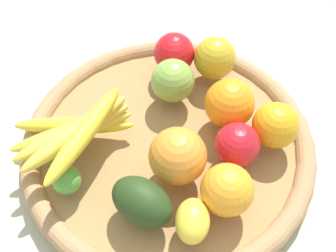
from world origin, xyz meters
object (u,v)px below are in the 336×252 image
(apple_2, at_px, (174,53))
(lime_0, at_px, (67,180))
(orange_2, at_px, (227,190))
(lemon_0, at_px, (192,221))
(orange_1, at_px, (229,104))
(apple_0, at_px, (215,58))
(avocado, at_px, (142,201))
(apple_3, at_px, (237,145))
(apple_1, at_px, (173,81))
(banana_bunch, at_px, (76,131))
(orange_0, at_px, (178,156))
(orange_3, at_px, (275,125))

(apple_2, height_order, lime_0, apple_2)
(orange_2, bearing_deg, lemon_0, -2.92)
(orange_1, xyz_separation_m, apple_0, (-0.06, -0.09, -0.00))
(orange_2, bearing_deg, orange_1, -138.61)
(avocado, distance_m, orange_2, 0.11)
(apple_3, xyz_separation_m, lime_0, (0.21, -0.12, -0.01))
(avocado, height_order, apple_1, apple_1)
(banana_bunch, distance_m, apple_3, 0.23)
(avocado, bearing_deg, orange_1, -170.67)
(lemon_0, bearing_deg, avocado, -61.61)
(banana_bunch, relative_size, apple_0, 2.56)
(apple_2, bearing_deg, orange_1, 83.18)
(avocado, height_order, orange_2, orange_2)
(orange_1, bearing_deg, lemon_0, 29.11)
(apple_3, distance_m, apple_0, 0.18)
(lime_0, bearing_deg, orange_2, 131.84)
(orange_0, height_order, avocado, orange_0)
(orange_0, height_order, lime_0, orange_0)
(apple_2, relative_size, banana_bunch, 0.38)
(apple_1, distance_m, lime_0, 0.23)
(lime_0, height_order, orange_3, orange_3)
(avocado, distance_m, apple_3, 0.16)
(apple_3, distance_m, lemon_0, 0.13)
(avocado, relative_size, orange_3, 1.26)
(orange_0, distance_m, orange_3, 0.16)
(avocado, bearing_deg, apple_1, -143.14)
(orange_0, distance_m, apple_0, 0.21)
(orange_0, xyz_separation_m, apple_2, (-0.14, -0.16, -0.01))
(lemon_0, bearing_deg, orange_1, -150.89)
(apple_0, height_order, orange_3, apple_0)
(orange_2, height_order, orange_3, orange_2)
(avocado, xyz_separation_m, apple_1, (-0.17, -0.13, 0.01))
(apple_2, relative_size, apple_1, 1.00)
(orange_1, distance_m, apple_1, 0.10)
(apple_3, relative_size, orange_3, 0.94)
(orange_0, height_order, apple_3, orange_0)
(orange_1, relative_size, apple_0, 1.07)
(orange_0, relative_size, apple_3, 1.25)
(orange_0, xyz_separation_m, apple_0, (-0.18, -0.11, -0.00))
(orange_1, bearing_deg, apple_3, 52.12)
(avocado, relative_size, apple_0, 1.20)
(orange_1, bearing_deg, apple_2, -96.82)
(avocado, height_order, orange_3, orange_3)
(orange_0, xyz_separation_m, lime_0, (0.13, -0.08, -0.02))
(apple_3, xyz_separation_m, lemon_0, (0.12, 0.04, -0.01))
(apple_0, height_order, lime_0, apple_0)
(apple_0, height_order, apple_1, apple_0)
(apple_1, bearing_deg, orange_0, 50.21)
(apple_3, bearing_deg, banana_bunch, -47.15)
(orange_0, bearing_deg, lemon_0, 59.70)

